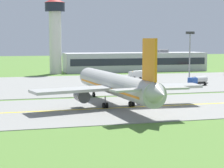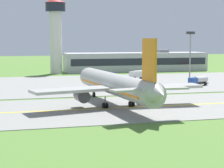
{
  "view_description": "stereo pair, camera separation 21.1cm",
  "coord_description": "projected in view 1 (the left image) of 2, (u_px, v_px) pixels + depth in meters",
  "views": [
    {
      "loc": [
        -26.67,
        -70.6,
        12.49
      ],
      "look_at": [
        -6.46,
        4.49,
        4.0
      ],
      "focal_mm": 65.29,
      "sensor_mm": 36.0,
      "label": 1
    },
    {
      "loc": [
        -26.47,
        -70.65,
        12.49
      ],
      "look_at": [
        -6.46,
        4.49,
        4.0
      ],
      "focal_mm": 65.29,
      "sensor_mm": 36.0,
      "label": 2
    }
  ],
  "objects": [
    {
      "name": "taxiway_centreline",
      "position": [
        152.0,
        106.0,
        76.01
      ],
      "size": [
        220.0,
        0.6,
        0.01
      ],
      "primitive_type": "cube",
      "color": "yellow",
      "rests_on": "taxiway_strip"
    },
    {
      "name": "ground_plane",
      "position": [
        152.0,
        107.0,
        76.02
      ],
      "size": [
        500.0,
        500.0,
        0.0
      ],
      "primitive_type": "plane",
      "color": "#517A33"
    },
    {
      "name": "terminal_building",
      "position": [
        136.0,
        62.0,
        161.94
      ],
      "size": [
        56.64,
        12.23,
        8.55
      ],
      "color": "#B2B2B7",
      "rests_on": "ground"
    },
    {
      "name": "taxiway_strip",
      "position": [
        152.0,
        107.0,
        76.01
      ],
      "size": [
        240.0,
        28.0,
        0.1
      ],
      "primitive_type": "cube",
      "color": "gray",
      "rests_on": "ground"
    },
    {
      "name": "service_truck_catering",
      "position": [
        198.0,
        80.0,
        109.83
      ],
      "size": [
        6.33,
        4.17,
        2.65
      ],
      "color": "#264CA5",
      "rests_on": "ground"
    },
    {
      "name": "traffic_cone_mid_edge",
      "position": [
        160.0,
        96.0,
        89.0
      ],
      "size": [
        0.44,
        0.44,
        0.6
      ],
      "primitive_type": "cone",
      "color": "orange",
      "rests_on": "ground"
    },
    {
      "name": "apron_pad",
      "position": [
        133.0,
        82.0,
        118.91
      ],
      "size": [
        140.0,
        52.0,
        0.1
      ],
      "primitive_type": "cube",
      "color": "gray",
      "rests_on": "ground"
    },
    {
      "name": "control_tower",
      "position": [
        55.0,
        28.0,
        148.12
      ],
      "size": [
        7.6,
        7.6,
        27.61
      ],
      "color": "silver",
      "rests_on": "ground"
    },
    {
      "name": "airplane_lead",
      "position": [
        116.0,
        85.0,
        75.83
      ],
      "size": [
        32.39,
        39.66,
        12.7
      ],
      "color": "#ADADA8",
      "rests_on": "ground"
    },
    {
      "name": "apron_light_mast",
      "position": [
        190.0,
        51.0,
        111.43
      ],
      "size": [
        2.4,
        0.5,
        14.7
      ],
      "color": "gray",
      "rests_on": "ground"
    },
    {
      "name": "service_truck_baggage",
      "position": [
        138.0,
        74.0,
        129.97
      ],
      "size": [
        6.33,
        3.64,
        2.6
      ],
      "color": "silver",
      "rests_on": "ground"
    }
  ]
}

